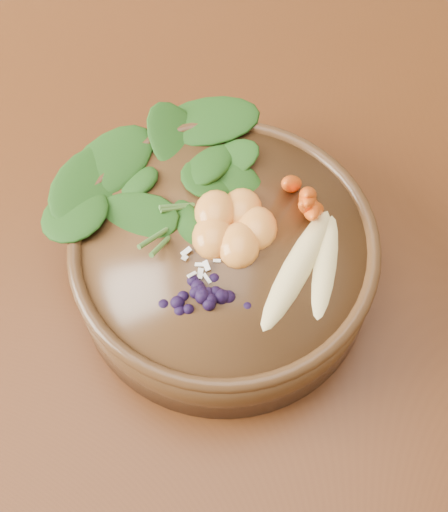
{
  "coord_description": "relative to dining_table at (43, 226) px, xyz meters",
  "views": [
    {
      "loc": [
        0.23,
        -0.38,
        1.31
      ],
      "look_at": [
        0.2,
        -0.1,
        0.79
      ],
      "focal_mm": 50.0,
      "sensor_mm": 36.0,
      "label": 1
    }
  ],
  "objects": [
    {
      "name": "carrot_cluster",
      "position": [
        0.27,
        -0.04,
        0.19
      ],
      "size": [
        0.06,
        0.06,
        0.07
      ],
      "primitive_type": null,
      "rotation": [
        0.0,
        0.0,
        -0.28
      ],
      "color": "#E4551A",
      "rests_on": "stoneware_bowl"
    },
    {
      "name": "banana_halves",
      "position": [
        0.27,
        -0.11,
        0.17
      ],
      "size": [
        0.08,
        0.13,
        0.02
      ],
      "rotation": [
        0.0,
        0.0,
        -0.28
      ],
      "color": "#E0CC84",
      "rests_on": "stoneware_bowl"
    },
    {
      "name": "stoneware_bowl",
      "position": [
        0.2,
        -0.1,
        0.13
      ],
      "size": [
        0.31,
        0.31,
        0.07
      ],
      "primitive_type": "cylinder",
      "rotation": [
        0.0,
        0.0,
        -0.28
      ],
      "color": "#492C15",
      "rests_on": "dining_table"
    },
    {
      "name": "coconut_flakes",
      "position": [
        0.2,
        -0.11,
        0.16
      ],
      "size": [
        0.09,
        0.08,
        0.01
      ],
      "primitive_type": null,
      "rotation": [
        0.0,
        0.0,
        -0.28
      ],
      "color": "white",
      "rests_on": "stoneware_bowl"
    },
    {
      "name": "mandarin_cluster",
      "position": [
        0.21,
        -0.08,
        0.17
      ],
      "size": [
        0.09,
        0.1,
        0.03
      ],
      "primitive_type": null,
      "rotation": [
        0.0,
        0.0,
        -0.28
      ],
      "color": "orange",
      "rests_on": "stoneware_bowl"
    },
    {
      "name": "dining_table",
      "position": [
        0.0,
        0.0,
        0.0
      ],
      "size": [
        1.6,
        0.9,
        0.75
      ],
      "color": "#331C0C",
      "rests_on": "ground"
    },
    {
      "name": "blueberry_pile",
      "position": [
        0.19,
        -0.15,
        0.18
      ],
      "size": [
        0.13,
        0.11,
        0.03
      ],
      "primitive_type": null,
      "rotation": [
        0.0,
        0.0,
        -0.28
      ],
      "color": "black",
      "rests_on": "stoneware_bowl"
    },
    {
      "name": "kale_heap",
      "position": [
        0.18,
        -0.04,
        0.18
      ],
      "size": [
        0.2,
        0.19,
        0.04
      ],
      "primitive_type": null,
      "rotation": [
        0.0,
        0.0,
        -0.28
      ],
      "color": "#1F4A14",
      "rests_on": "stoneware_bowl"
    },
    {
      "name": "ground",
      "position": [
        0.0,
        0.0,
        -0.66
      ],
      "size": [
        4.0,
        4.0,
        0.0
      ],
      "primitive_type": "plane",
      "color": "#381E0F",
      "rests_on": "ground"
    }
  ]
}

